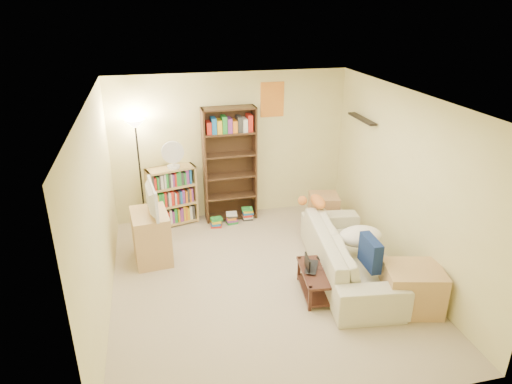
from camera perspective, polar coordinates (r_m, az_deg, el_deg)
room at (r=5.65m, az=0.93°, el=2.76°), size 4.50×4.54×2.52m
sofa at (r=6.47m, az=11.51°, el=-7.59°), size 2.50×1.47×0.66m
navy_pillow at (r=5.96m, az=14.10°, el=-7.36°), size 0.14×0.44×0.39m
cream_blanket at (r=6.45m, az=12.93°, el=-5.41°), size 0.61×0.44×0.26m
tabby_cat at (r=6.95m, az=7.41°, el=-1.15°), size 0.53×0.24×0.18m
coffee_table at (r=6.09m, az=7.78°, el=-10.81°), size 0.52×0.82×0.35m
laptop at (r=6.04m, az=7.45°, el=-9.39°), size 0.54×0.52×0.03m
laptop_screen at (r=5.97m, az=6.43°, el=-8.75°), size 0.04×0.26×0.17m
mug at (r=5.87m, az=9.53°, el=-10.18°), size 0.13×0.13×0.10m
tv_remote at (r=6.24m, az=8.07°, el=-8.33°), size 0.07×0.14×0.02m
tv_stand at (r=6.86m, az=-12.96°, el=-5.43°), size 0.57×0.75×0.75m
television at (r=6.60m, az=-13.41°, el=-0.86°), size 0.79×0.26×0.44m
tall_bookshelf at (r=7.71m, az=-3.29°, el=3.77°), size 0.89×0.31×1.97m
short_bookshelf at (r=7.81m, az=-10.42°, el=-0.52°), size 0.85×0.51×1.02m
desk_fan at (r=7.50m, az=-10.36°, el=4.60°), size 0.36×0.20×0.46m
floor_lamp at (r=7.48m, az=-14.64°, el=5.96°), size 0.31×0.31×1.85m
side_table at (r=7.85m, az=8.43°, el=-2.20°), size 0.55×0.55×0.54m
end_cabinet at (r=6.05m, az=18.91°, el=-11.34°), size 0.80×0.72×0.57m
book_stacks at (r=7.88m, az=-2.78°, el=-3.22°), size 0.76×0.28×0.23m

